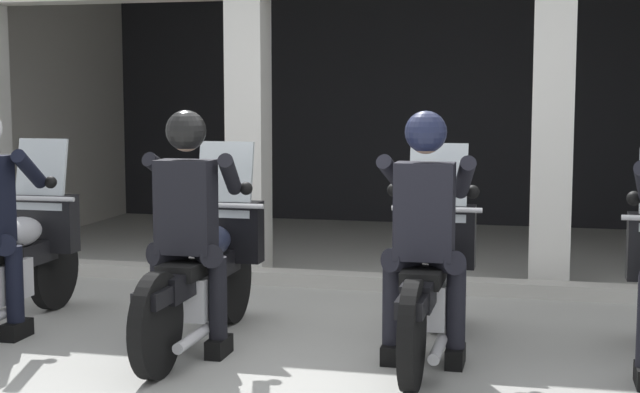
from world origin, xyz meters
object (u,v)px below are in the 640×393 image
Objects in this scene: motorcycle_center_right at (430,277)px; police_officer_center_right at (425,216)px; motorcycle_center_left at (205,270)px; police_officer_center_left at (188,211)px; motorcycle_far_left at (12,259)px.

motorcycle_center_right is 0.52m from police_officer_center_right.
police_officer_center_right is at bearing -7.67° from motorcycle_center_left.
police_officer_center_right is at bearing 3.08° from police_officer_center_left.
motorcycle_center_left is 0.52m from police_officer_center_left.
motorcycle_far_left is 1.29× the size of police_officer_center_left.
motorcycle_center_right is 1.29× the size of police_officer_center_right.
police_officer_center_left is (1.51, -0.37, 0.44)m from motorcycle_far_left.
police_officer_center_right is (1.51, 0.13, 0.00)m from police_officer_center_left.
police_officer_center_right reaches higher than motorcycle_far_left.
motorcycle_center_right is (1.51, 0.41, -0.44)m from police_officer_center_left.
police_officer_center_right reaches higher than motorcycle_center_left.
motorcycle_far_left is 1.29× the size of police_officer_center_right.
police_officer_center_left reaches higher than motorcycle_center_right.
motorcycle_far_left is 1.61m from police_officer_center_left.
police_officer_center_left is at bearing -177.37° from police_officer_center_right.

